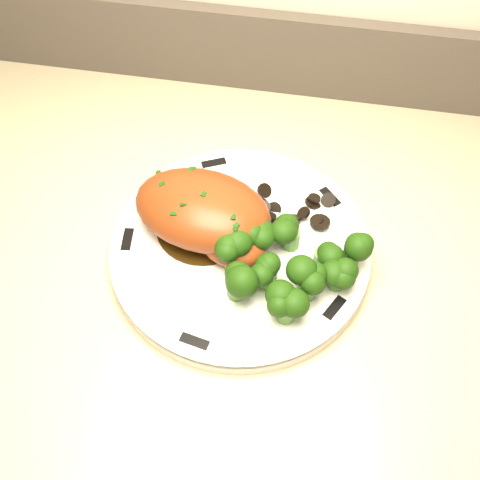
% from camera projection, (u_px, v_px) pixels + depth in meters
% --- Properties ---
extents(counter, '(2.06, 0.68, 1.01)m').
position_uv_depth(counter, '(48.00, 373.00, 1.09)').
color(counter, '#4D3423').
rests_on(counter, ground).
extents(plate, '(0.32, 0.32, 0.02)m').
position_uv_depth(plate, '(240.00, 250.00, 0.70)').
color(plate, white).
rests_on(plate, counter).
extents(rim_accent_0, '(0.03, 0.03, 0.00)m').
position_uv_depth(rim_accent_0, '(330.00, 197.00, 0.73)').
color(rim_accent_0, black).
rests_on(rim_accent_0, plate).
extents(rim_accent_1, '(0.03, 0.02, 0.00)m').
position_uv_depth(rim_accent_1, '(214.00, 163.00, 0.76)').
color(rim_accent_1, black).
rests_on(rim_accent_1, plate).
extents(rim_accent_2, '(0.01, 0.03, 0.00)m').
position_uv_depth(rim_accent_2, '(127.00, 239.00, 0.69)').
color(rim_accent_2, black).
rests_on(rim_accent_2, plate).
extents(rim_accent_3, '(0.03, 0.02, 0.00)m').
position_uv_depth(rim_accent_3, '(194.00, 341.00, 0.62)').
color(rim_accent_3, black).
rests_on(rim_accent_3, plate).
extents(rim_accent_4, '(0.02, 0.03, 0.00)m').
position_uv_depth(rim_accent_4, '(334.00, 308.00, 0.64)').
color(rim_accent_4, black).
rests_on(rim_accent_4, plate).
extents(gravy_pool, '(0.11, 0.11, 0.00)m').
position_uv_depth(gravy_pool, '(204.00, 226.00, 0.70)').
color(gravy_pool, '#322109').
rests_on(gravy_pool, plate).
extents(chicken_breast, '(0.18, 0.13, 0.06)m').
position_uv_depth(chicken_breast, '(206.00, 214.00, 0.67)').
color(chicken_breast, brown).
rests_on(chicken_breast, plate).
extents(mushroom_pile, '(0.09, 0.07, 0.03)m').
position_uv_depth(mushroom_pile, '(291.00, 216.00, 0.70)').
color(mushroom_pile, black).
rests_on(mushroom_pile, plate).
extents(broccoli_florets, '(0.16, 0.12, 0.05)m').
position_uv_depth(broccoli_florets, '(290.00, 263.00, 0.64)').
color(broccoli_florets, '#578F3C').
rests_on(broccoli_florets, plate).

